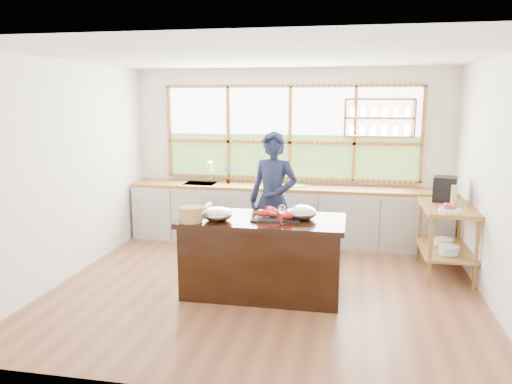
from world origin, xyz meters
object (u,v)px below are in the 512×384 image
(island, at_px, (263,256))
(cook, at_px, (273,201))
(espresso_machine, at_px, (445,189))
(wicker_basket, at_px, (191,214))

(island, bearing_deg, cook, 91.79)
(cook, bearing_deg, espresso_machine, 25.39)
(island, bearing_deg, espresso_machine, 32.52)
(wicker_basket, bearing_deg, cook, 59.78)
(wicker_basket, bearing_deg, espresso_machine, 30.01)
(espresso_machine, distance_m, wicker_basket, 3.40)
(island, height_order, wicker_basket, wicker_basket)
(cook, relative_size, espresso_machine, 5.55)
(island, relative_size, cook, 1.02)
(espresso_machine, bearing_deg, cook, -155.39)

